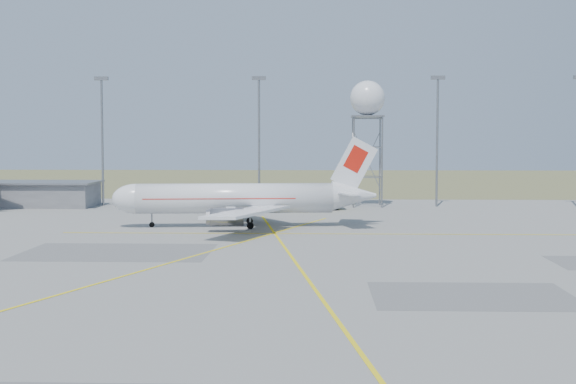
{
  "coord_description": "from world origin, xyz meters",
  "views": [
    {
      "loc": [
        -0.85,
        -60.5,
        11.1
      ],
      "look_at": [
        -4.48,
        40.0,
        4.06
      ],
      "focal_mm": 50.0,
      "sensor_mm": 36.0,
      "label": 1
    }
  ],
  "objects": [
    {
      "name": "mast_a",
      "position": [
        -35.0,
        66.0,
        12.07
      ],
      "size": [
        2.2,
        0.5,
        20.5
      ],
      "color": "gray",
      "rests_on": "ground"
    },
    {
      "name": "fire_truck",
      "position": [
        -1.26,
        60.04,
        1.78
      ],
      "size": [
        9.63,
        4.74,
        3.72
      ],
      "rotation": [
        0.0,
        0.0,
        0.14
      ],
      "color": "gold",
      "rests_on": "ground"
    },
    {
      "name": "grass_strip",
      "position": [
        0.0,
        140.0,
        0.01
      ],
      "size": [
        400.0,
        120.0,
        0.03
      ],
      "primitive_type": "cube",
      "color": "olive",
      "rests_on": "ground"
    },
    {
      "name": "radar_tower",
      "position": [
        7.05,
        65.93,
        11.09
      ],
      "size": [
        5.46,
        5.46,
        19.77
      ],
      "color": "gray",
      "rests_on": "ground"
    },
    {
      "name": "airliner_main",
      "position": [
        -10.33,
        36.93,
        3.39
      ],
      "size": [
        32.55,
        31.52,
        11.08
      ],
      "rotation": [
        0.0,
        0.0,
        3.24
      ],
      "color": "white",
      "rests_on": "ground"
    },
    {
      "name": "mast_c",
      "position": [
        18.0,
        66.0,
        12.07
      ],
      "size": [
        2.2,
        0.5,
        20.5
      ],
      "color": "gray",
      "rests_on": "ground"
    },
    {
      "name": "building_grey",
      "position": [
        -45.0,
        64.0,
        1.97
      ],
      "size": [
        19.0,
        10.0,
        3.9
      ],
      "color": "gray",
      "rests_on": "ground"
    },
    {
      "name": "mast_b",
      "position": [
        -10.0,
        66.0,
        12.07
      ],
      "size": [
        2.2,
        0.5,
        20.5
      ],
      "color": "gray",
      "rests_on": "ground"
    },
    {
      "name": "ground",
      "position": [
        0.0,
        0.0,
        0.0
      ],
      "size": [
        400.0,
        400.0,
        0.0
      ],
      "primitive_type": "plane",
      "color": "gray",
      "rests_on": "ground"
    }
  ]
}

